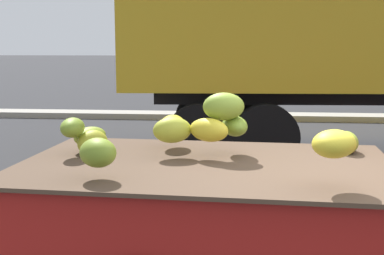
{
  "coord_description": "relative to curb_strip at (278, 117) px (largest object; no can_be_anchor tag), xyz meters",
  "views": [
    {
      "loc": [
        -1.04,
        -3.61,
        1.99
      ],
      "look_at": [
        -1.49,
        1.08,
        1.24
      ],
      "focal_mm": 47.68,
      "sensor_mm": 36.0,
      "label": 1
    }
  ],
  "objects": [
    {
      "name": "curb_strip",
      "position": [
        0.0,
        0.0,
        0.0
      ],
      "size": [
        80.0,
        0.8,
        0.16
      ],
      "primitive_type": "cube",
      "color": "gray",
      "rests_on": "ground"
    }
  ]
}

